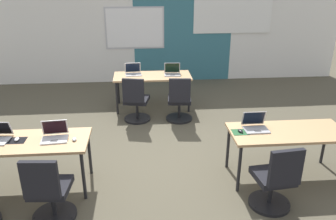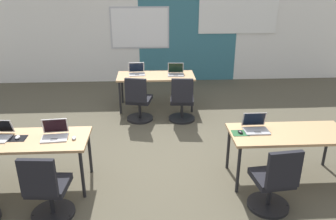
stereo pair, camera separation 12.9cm
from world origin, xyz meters
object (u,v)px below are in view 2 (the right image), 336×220
object	(u,v)px
laptop_far_right	(176,72)
laptop_near_left_inner	(55,134)
laptop_far_left	(137,72)
laptop_near_right_inner	(256,127)
mouse_near_left_inner	(74,138)
mouse_near_right_inner	(240,132)
mouse_near_left_end	(18,137)
desk_far_center	(156,78)
desk_near_left	(27,143)
desk_near_right	(288,136)
chair_near_left_inner	(47,192)
chair_far_left	(139,103)
chair_near_right_inner	(274,184)
chair_far_right	(182,103)

from	to	relation	value
laptop_far_right	laptop_near_left_inner	size ratio (longest dim) A/B	0.97
laptop_far_left	laptop_near_right_inner	world-z (taller)	laptop_far_left
laptop_near_left_inner	mouse_near_left_inner	size ratio (longest dim) A/B	3.33
laptop_near_left_inner	mouse_near_right_inner	size ratio (longest dim) A/B	3.19
laptop_far_left	mouse_near_left_end	distance (m)	3.23
desk_far_center	laptop_far_left	world-z (taller)	laptop_far_left
desk_near_left	laptop_far_left	world-z (taller)	laptop_far_left
laptop_far_right	desk_far_center	bearing A→B (deg)	-175.82
desk_near_right	chair_near_left_inner	distance (m)	3.18
chair_far_left	desk_near_left	bearing A→B (deg)	68.97
mouse_near_left_inner	laptop_far_left	bearing A→B (deg)	76.02
laptop_near_right_inner	chair_near_right_inner	size ratio (longest dim) A/B	0.36
desk_far_center	mouse_near_left_inner	world-z (taller)	mouse_near_left_inner
laptop_far_left	laptop_near_left_inner	bearing A→B (deg)	-114.26
chair_near_left_inner	desk_far_center	bearing A→B (deg)	-106.38
laptop_far_right	mouse_near_left_end	size ratio (longest dim) A/B	3.27
chair_near_left_inner	mouse_near_left_inner	bearing A→B (deg)	-103.01
laptop_far_left	chair_near_left_inner	size ratio (longest dim) A/B	0.39
chair_near_left_inner	mouse_near_left_end	bearing A→B (deg)	-49.14
desk_near_left	desk_far_center	bearing A→B (deg)	57.99
desk_far_center	chair_near_right_inner	size ratio (longest dim) A/B	1.74
laptop_near_left_inner	laptop_far_left	bearing A→B (deg)	65.68
chair_far_right	laptop_far_left	bearing A→B (deg)	-38.38
laptop_near_right_inner	mouse_near_left_end	bearing A→B (deg)	-179.31
chair_near_right_inner	chair_far_left	bearing A→B (deg)	-65.47
chair_near_left_inner	laptop_far_right	bearing A→B (deg)	-112.07
desk_near_right	laptop_near_left_inner	size ratio (longest dim) A/B	4.51
desk_near_left	chair_far_right	bearing A→B (deg)	42.53
laptop_far_right	laptop_near_right_inner	size ratio (longest dim) A/B	1.03
mouse_near_left_inner	chair_near_left_inner	size ratio (longest dim) A/B	0.12
chair_far_right	desk_near_left	bearing A→B (deg)	47.93
laptop_far_left	laptop_near_right_inner	bearing A→B (deg)	-63.76
chair_near_left_inner	chair_near_right_inner	size ratio (longest dim) A/B	1.00
mouse_near_left_inner	chair_near_left_inner	xyz separation A→B (m)	(-0.21, -0.67, -0.36)
desk_far_center	mouse_near_left_end	size ratio (longest dim) A/B	15.23
laptop_far_right	chair_near_left_inner	world-z (taller)	laptop_far_right
mouse_near_right_inner	chair_near_right_inner	bearing A→B (deg)	-69.92
mouse_near_left_end	chair_near_right_inner	bearing A→B (deg)	-12.48
laptop_far_right	mouse_near_left_inner	xyz separation A→B (m)	(-1.55, -2.85, -0.03)
chair_far_right	desk_near_right	bearing A→B (deg)	127.06
desk_near_left	desk_near_right	bearing A→B (deg)	0.00
desk_far_center	chair_near_right_inner	distance (m)	3.75
laptop_far_right	mouse_near_right_inner	bearing A→B (deg)	-73.66
mouse_near_right_inner	laptop_far_right	bearing A→B (deg)	103.33
laptop_far_left	chair_far_right	size ratio (longest dim) A/B	0.39
mouse_near_left_end	mouse_near_right_inner	bearing A→B (deg)	-0.06
desk_far_center	laptop_near_left_inner	xyz separation A→B (m)	(-1.39, -2.77, 0.11)
mouse_near_left_inner	mouse_near_left_end	distance (m)	0.74
chair_far_right	laptop_near_right_inner	xyz separation A→B (m)	(0.83, -1.95, 0.39)
chair_near_left_inner	mouse_near_right_inner	size ratio (longest dim) A/B	8.27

